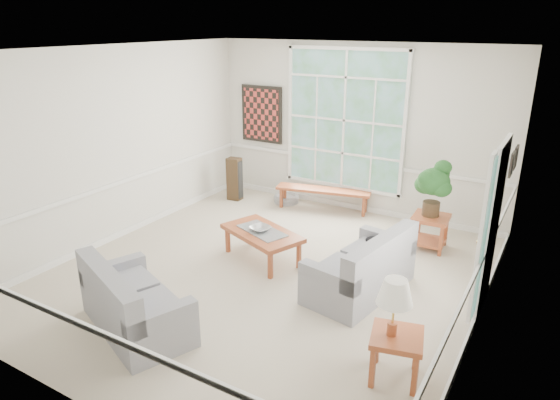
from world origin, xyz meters
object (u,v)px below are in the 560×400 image
object	(u,v)px
loveseat_right	(360,262)
loveseat_front	(136,296)
end_table	(430,232)
side_table	(395,357)
coffee_table	(262,245)

from	to	relation	value
loveseat_right	loveseat_front	size ratio (longest dim) A/B	1.03
loveseat_right	end_table	world-z (taller)	loveseat_right
loveseat_front	side_table	xyz separation A→B (m)	(2.80, 0.66, -0.16)
loveseat_front	side_table	world-z (taller)	loveseat_front
loveseat_right	loveseat_front	distance (m)	2.77
end_table	side_table	world-z (taller)	end_table
side_table	end_table	bearing A→B (deg)	99.19
loveseat_front	coffee_table	xyz separation A→B (m)	(0.28, 2.19, -0.18)
coffee_table	end_table	size ratio (longest dim) A/B	2.31
loveseat_right	side_table	world-z (taller)	loveseat_right
loveseat_front	side_table	size ratio (longest dim) A/B	3.02
side_table	loveseat_front	bearing A→B (deg)	-166.67
coffee_table	side_table	size ratio (longest dim) A/B	2.44
loveseat_right	end_table	size ratio (longest dim) A/B	2.93
loveseat_right	coffee_table	xyz separation A→B (m)	(-1.57, 0.13, -0.19)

